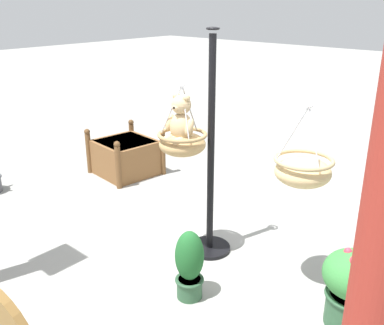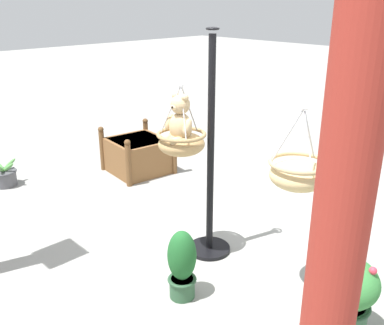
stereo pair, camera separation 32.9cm
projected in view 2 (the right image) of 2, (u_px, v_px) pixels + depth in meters
ground_plane at (198, 244)px, 4.76m from camera, size 40.00×40.00×0.00m
display_pole_central at (210, 191)px, 4.41m from camera, size 0.44×0.44×2.27m
hanging_basket_with_teddy at (181, 142)px, 4.16m from camera, size 0.47×0.47×0.68m
teddy_bear at (179, 122)px, 4.07m from camera, size 0.32×0.28×0.47m
hanging_basket_left_high at (298, 173)px, 3.60m from camera, size 0.50×0.50×0.69m
greenhouse_pillar_left at (334, 275)px, 1.76m from camera, size 0.42×0.42×3.04m
wooden_planter_box at (138, 154)px, 6.67m from camera, size 0.97×0.96×0.69m
potted_plant_tall_leafy at (345, 294)px, 3.38m from camera, size 0.50×0.50×0.70m
potted_plant_bushy_green at (182, 264)px, 3.82m from camera, size 0.26×0.26×0.66m
potted_plant_trailing_ivy at (4, 176)px, 6.20m from camera, size 0.41×0.44×0.38m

